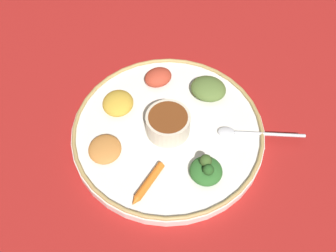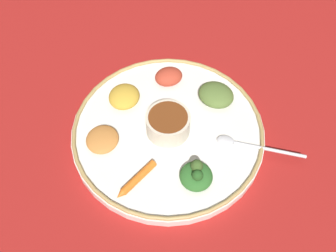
{
  "view_description": "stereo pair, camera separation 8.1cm",
  "coord_description": "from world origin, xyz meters",
  "px_view_note": "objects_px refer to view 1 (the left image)",
  "views": [
    {
      "loc": [
        -0.18,
        0.42,
        0.71
      ],
      "look_at": [
        0.0,
        0.0,
        0.03
      ],
      "focal_mm": 44.13,
      "sensor_mm": 36.0,
      "label": 1
    },
    {
      "loc": [
        -0.26,
        0.38,
        0.71
      ],
      "look_at": [
        0.0,
        0.0,
        0.03
      ],
      "focal_mm": 44.13,
      "sensor_mm": 36.0,
      "label": 2
    }
  ],
  "objects_px": {
    "greens_pile": "(206,170)",
    "carrot_near_spoon": "(148,184)",
    "spoon": "(247,133)",
    "center_bowl": "(168,123)"
  },
  "relations": [
    {
      "from": "greens_pile",
      "to": "carrot_near_spoon",
      "type": "xyz_separation_m",
      "value": [
        0.09,
        0.06,
        -0.01
      ]
    },
    {
      "from": "spoon",
      "to": "greens_pile",
      "type": "bearing_deg",
      "value": 69.35
    },
    {
      "from": "greens_pile",
      "to": "center_bowl",
      "type": "bearing_deg",
      "value": -31.0
    },
    {
      "from": "center_bowl",
      "to": "spoon",
      "type": "relative_size",
      "value": 0.52
    },
    {
      "from": "spoon",
      "to": "carrot_near_spoon",
      "type": "relative_size",
      "value": 1.72
    },
    {
      "from": "greens_pile",
      "to": "carrot_near_spoon",
      "type": "relative_size",
      "value": 0.89
    },
    {
      "from": "center_bowl",
      "to": "spoon",
      "type": "distance_m",
      "value": 0.16
    },
    {
      "from": "center_bowl",
      "to": "greens_pile",
      "type": "bearing_deg",
      "value": 149.0
    },
    {
      "from": "spoon",
      "to": "greens_pile",
      "type": "relative_size",
      "value": 1.93
    },
    {
      "from": "spoon",
      "to": "greens_pile",
      "type": "height_order",
      "value": "greens_pile"
    }
  ]
}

